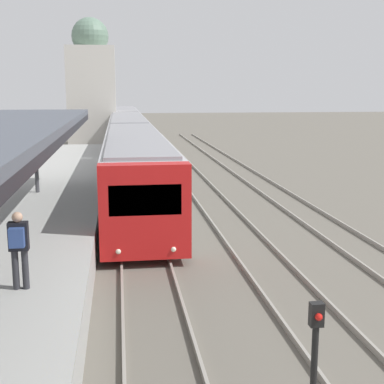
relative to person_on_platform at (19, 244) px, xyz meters
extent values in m
cube|color=black|center=(0.72, 0.05, 1.95)|extent=(0.08, 27.66, 0.24)
cylinder|color=#47474C|center=(-1.24, 11.12, 0.54)|extent=(0.16, 0.16, 3.06)
cylinder|color=#2D2D33|center=(-0.10, 0.04, -0.56)|extent=(0.14, 0.14, 0.85)
cylinder|color=#2D2D33|center=(0.10, 0.04, -0.56)|extent=(0.14, 0.14, 0.85)
cube|color=black|center=(0.00, 0.04, 0.16)|extent=(0.40, 0.22, 0.60)
sphere|color=tan|center=(0.00, 0.04, 0.57)|extent=(0.22, 0.22, 0.22)
cube|color=#334C8E|center=(0.00, -0.16, 0.18)|extent=(0.30, 0.18, 0.40)
cube|color=red|center=(2.82, 4.29, -0.35)|extent=(2.68, 0.70, 2.80)
cube|color=black|center=(2.82, 3.96, 0.04)|extent=(2.09, 0.04, 0.90)
sphere|color=#EFEACC|center=(2.02, 3.95, -1.46)|extent=(0.16, 0.16, 0.16)
sphere|color=#EFEACC|center=(3.62, 3.95, -1.46)|extent=(0.16, 0.16, 0.16)
cube|color=#B7B7BC|center=(2.82, 13.06, -0.35)|extent=(2.68, 16.83, 2.80)
cube|color=gray|center=(2.82, 13.06, 1.11)|extent=(2.36, 16.49, 0.12)
cube|color=black|center=(2.82, 13.06, -0.04)|extent=(2.70, 15.48, 0.73)
cylinder|color=black|center=(1.68, 7.59, -1.68)|extent=(0.12, 0.70, 0.70)
cylinder|color=black|center=(3.96, 7.59, -1.68)|extent=(0.12, 0.70, 0.70)
cylinder|color=black|center=(1.68, 18.53, -1.68)|extent=(0.12, 0.70, 0.70)
cylinder|color=black|center=(3.96, 18.53, -1.68)|extent=(0.12, 0.70, 0.70)
cube|color=#B7B7BC|center=(2.82, 30.24, -0.35)|extent=(2.68, 16.83, 2.80)
cube|color=gray|center=(2.82, 30.24, 1.11)|extent=(2.36, 16.49, 0.12)
cube|color=black|center=(2.82, 30.24, -0.04)|extent=(2.70, 15.48, 0.73)
cylinder|color=black|center=(1.68, 24.77, -1.68)|extent=(0.12, 0.70, 0.70)
cylinder|color=black|center=(3.96, 24.77, -1.68)|extent=(0.12, 0.70, 0.70)
cylinder|color=black|center=(1.68, 35.71, -1.68)|extent=(0.12, 0.70, 0.70)
cylinder|color=black|center=(3.96, 35.71, -1.68)|extent=(0.12, 0.70, 0.70)
cube|color=#B7B7BC|center=(2.82, 47.42, -0.35)|extent=(2.68, 16.83, 2.80)
cube|color=gray|center=(2.82, 47.42, 1.11)|extent=(2.36, 16.49, 0.12)
cube|color=black|center=(2.82, 47.42, -0.04)|extent=(2.70, 15.48, 0.73)
cylinder|color=black|center=(1.68, 41.95, -1.68)|extent=(0.12, 0.70, 0.70)
cylinder|color=black|center=(3.96, 41.95, -1.68)|extent=(0.12, 0.70, 0.70)
cylinder|color=black|center=(1.68, 52.89, -1.68)|extent=(0.12, 0.70, 0.70)
cylinder|color=black|center=(3.96, 52.89, -1.68)|extent=(0.12, 0.70, 0.70)
cylinder|color=black|center=(4.90, -4.08, -1.13)|extent=(0.10, 0.10, 1.78)
cube|color=black|center=(4.90, -4.08, -0.06)|extent=(0.20, 0.14, 0.36)
sphere|color=red|center=(4.90, -4.17, -0.06)|extent=(0.11, 0.11, 0.11)
cube|color=silver|center=(-0.24, 39.98, 2.49)|extent=(4.33, 4.33, 9.03)
sphere|color=slate|center=(-0.24, 39.98, 7.92)|extent=(3.33, 3.33, 3.33)
camera|label=1|loc=(2.11, -11.04, 3.14)|focal=50.00mm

